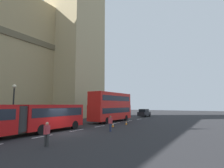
% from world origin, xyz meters
% --- Properties ---
extents(ground_plane, '(160.00, 160.00, 0.00)m').
position_xyz_m(ground_plane, '(0.00, 0.00, 0.00)').
color(ground_plane, '#262628').
extents(lane_centre_marking, '(39.00, 0.16, 0.01)m').
position_xyz_m(lane_centre_marking, '(2.13, 0.00, 0.00)').
color(lane_centre_marking, silver).
rests_on(lane_centre_marking, ground_plane).
extents(articulated_bus, '(15.94, 2.54, 2.90)m').
position_xyz_m(articulated_bus, '(-3.92, 1.99, 1.74)').
color(articulated_bus, red).
rests_on(articulated_bus, ground_plane).
extents(double_decker_bus, '(10.27, 2.54, 4.90)m').
position_xyz_m(double_decker_bus, '(13.04, 2.00, 2.71)').
color(double_decker_bus, red).
rests_on(double_decker_bus, ground_plane).
extents(sedan_lead, '(4.40, 1.86, 1.85)m').
position_xyz_m(sedan_lead, '(27.80, 1.68, 0.91)').
color(sedan_lead, black).
rests_on(sedan_lead, ground_plane).
extents(traffic_cone_west, '(0.36, 0.36, 0.58)m').
position_xyz_m(traffic_cone_west, '(6.75, -2.04, 0.28)').
color(traffic_cone_west, black).
rests_on(traffic_cone_west, ground_plane).
extents(traffic_cone_middle, '(0.36, 0.36, 0.58)m').
position_xyz_m(traffic_cone_middle, '(10.20, -2.24, 0.28)').
color(traffic_cone_middle, black).
rests_on(traffic_cone_middle, ground_plane).
extents(street_lamp, '(0.44, 0.44, 5.27)m').
position_xyz_m(street_lamp, '(-1.55, 6.50, 3.06)').
color(street_lamp, black).
rests_on(street_lamp, ground_plane).
extents(pedestrian_near_cones, '(0.44, 0.36, 1.69)m').
position_xyz_m(pedestrian_near_cones, '(-5.00, -3.61, 0.91)').
color(pedestrian_near_cones, '#333333').
rests_on(pedestrian_near_cones, ground_plane).
extents(pedestrian_by_kerb, '(0.35, 0.45, 1.69)m').
position_xyz_m(pedestrian_by_kerb, '(3.39, -3.70, 0.91)').
color(pedestrian_by_kerb, '#262D4C').
rests_on(pedestrian_by_kerb, ground_plane).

